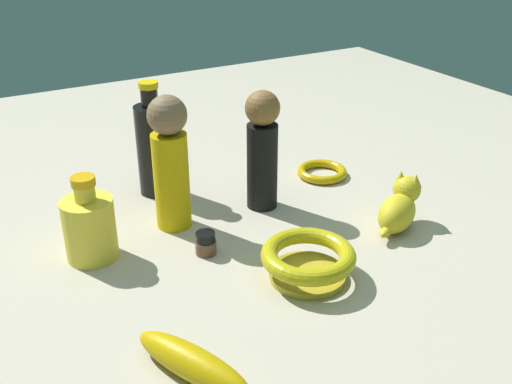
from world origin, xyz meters
TOP-DOWN VIEW (x-y plane):
  - ground at (0.00, 0.00)m, footprint 2.00×2.00m
  - nail_polish_jar at (0.09, 0.00)m, footprint 0.03×0.03m
  - cat_figurine at (-0.23, 0.08)m, footprint 0.12×0.09m
  - bottle_short at (0.25, -0.08)m, footprint 0.08×0.08m
  - bowl at (-0.01, 0.13)m, footprint 0.14×0.14m
  - person_figure_child at (-0.07, -0.10)m, footprint 0.07×0.07m
  - bangle at (-0.24, -0.15)m, footprint 0.10×0.10m
  - banana at (0.22, 0.24)m, footprint 0.11×0.17m
  - bottle_tall at (0.08, -0.24)m, footprint 0.06×0.06m
  - person_figure_adult at (0.10, -0.11)m, footprint 0.08×0.08m

SIDE VIEW (x-z plane):
  - ground at x=0.00m, z-range 0.00..0.00m
  - bangle at x=-0.24m, z-range 0.00..0.02m
  - nail_polish_jar at x=0.09m, z-range 0.00..0.04m
  - banana at x=0.22m, z-range 0.00..0.04m
  - bowl at x=-0.01m, z-range 0.01..0.06m
  - cat_figurine at x=-0.23m, z-range -0.01..0.08m
  - bottle_short at x=0.25m, z-range -0.01..0.12m
  - bottle_tall at x=0.08m, z-range -0.02..0.20m
  - person_figure_child at x=-0.07m, z-range 0.00..0.22m
  - person_figure_adult at x=0.10m, z-range 0.00..0.23m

